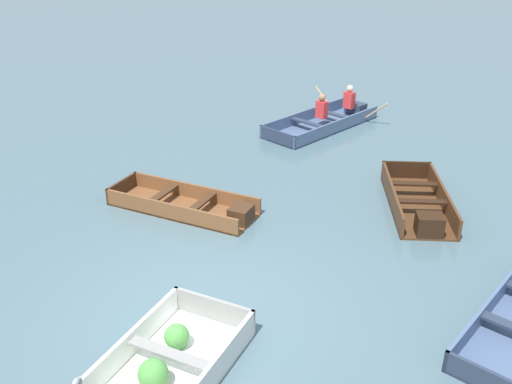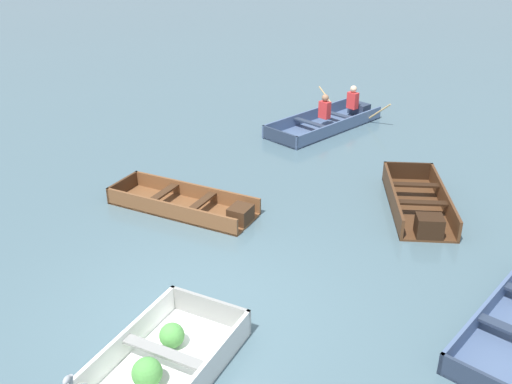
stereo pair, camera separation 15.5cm
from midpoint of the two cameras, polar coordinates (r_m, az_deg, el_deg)
ground_plane at (r=8.14m, az=-6.08°, el=-12.11°), size 80.00×80.00×0.00m
skiff_wooden_brown_near_moored at (r=10.74m, az=-7.20°, el=-1.35°), size 2.98×1.92×0.33m
skiff_dark_varnish_mid_moored at (r=11.08m, az=15.52°, el=-1.07°), size 1.00×2.57×0.40m
rowboat_slate_blue_with_crew at (r=15.22m, az=6.74°, el=7.22°), size 3.26×3.37×0.90m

